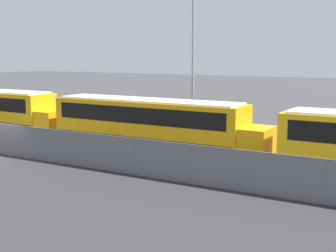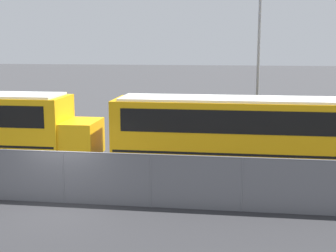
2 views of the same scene
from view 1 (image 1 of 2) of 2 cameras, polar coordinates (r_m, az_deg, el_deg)
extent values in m
plane|color=#38383A|center=(28.91, -19.14, -3.34)|extent=(200.00, 200.00, 0.00)
cube|color=#9EA0A5|center=(28.74, -19.23, -1.57)|extent=(126.48, 0.03, 1.81)
cube|color=slate|center=(28.73, -19.25, -1.57)|extent=(126.48, 0.01, 1.81)
cylinder|color=slate|center=(28.60, -19.32, 0.22)|extent=(126.48, 0.05, 0.05)
cylinder|color=slate|center=(28.74, -19.23, -1.57)|extent=(0.07, 0.07, 1.81)
cylinder|color=slate|center=(26.54, -15.00, -2.20)|extent=(0.07, 0.07, 1.81)
cylinder|color=slate|center=(24.52, -10.04, -2.93)|extent=(0.07, 0.07, 1.81)
cylinder|color=slate|center=(22.72, -4.23, -3.75)|extent=(0.07, 0.07, 1.81)
cylinder|color=slate|center=(21.19, 2.51, -4.65)|extent=(0.07, 0.07, 1.81)
cylinder|color=slate|center=(20.00, 10.19, -5.59)|extent=(0.07, 0.07, 1.81)
cylinder|color=slate|center=(19.22, 18.70, -6.52)|extent=(0.07, 0.07, 1.81)
cube|color=#EDA80F|center=(32.62, -13.86, 0.49)|extent=(1.46, 2.25, 1.57)
cylinder|color=black|center=(35.64, -16.09, -0.18)|extent=(0.97, 0.28, 0.97)
cylinder|color=black|center=(34.19, -18.76, -0.68)|extent=(0.97, 0.28, 0.97)
cube|color=orange|center=(27.68, -2.56, 0.39)|extent=(12.17, 2.44, 2.61)
cube|color=black|center=(27.60, -2.57, 1.57)|extent=(11.19, 2.48, 0.94)
cube|color=black|center=(27.79, -2.55, -1.10)|extent=(11.92, 2.47, 0.10)
cube|color=orange|center=(24.77, 10.80, -1.97)|extent=(1.46, 2.25, 1.57)
cube|color=black|center=(31.58, -11.93, -0.87)|extent=(0.12, 2.44, 0.24)
cube|color=silver|center=(27.51, -2.58, 3.19)|extent=(11.56, 2.20, 0.10)
cylinder|color=black|center=(27.05, 5.46, -2.64)|extent=(0.97, 0.28, 0.97)
cylinder|color=black|center=(25.11, 3.34, -3.51)|extent=(0.97, 0.28, 0.97)
cylinder|color=black|center=(30.93, -7.31, -1.23)|extent=(0.97, 0.28, 0.97)
cylinder|color=black|center=(29.25, -9.94, -1.87)|extent=(0.97, 0.28, 0.97)
cube|color=black|center=(23.88, 13.79, -4.03)|extent=(0.12, 2.44, 0.24)
cylinder|color=black|center=(24.43, 19.85, -4.37)|extent=(0.97, 0.28, 0.97)
cylinder|color=black|center=(22.33, 18.79, -5.53)|extent=(0.97, 0.28, 0.97)
cylinder|color=gray|center=(32.02, 3.05, 7.15)|extent=(0.16, 0.16, 9.84)
camera|label=2|loc=(16.39, -47.62, 4.66)|focal=50.00mm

